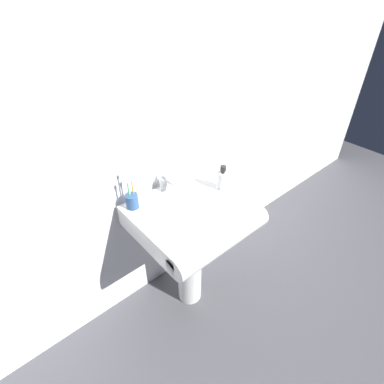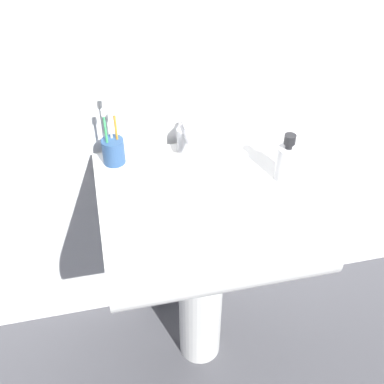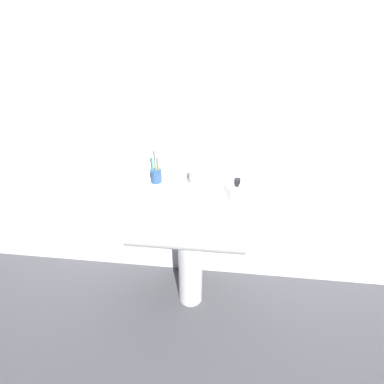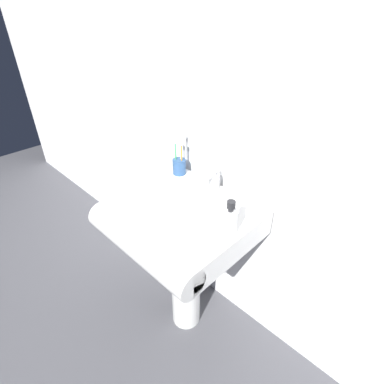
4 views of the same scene
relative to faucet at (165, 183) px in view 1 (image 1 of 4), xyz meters
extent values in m
plane|color=#4C4C51|center=(0.01, -0.19, -0.83)|extent=(6.00, 6.00, 0.00)
cube|color=white|center=(0.01, 0.09, 0.37)|extent=(5.00, 0.05, 2.40)
cylinder|color=white|center=(0.01, -0.19, -0.50)|extent=(0.15, 0.15, 0.66)
cube|color=white|center=(0.01, -0.19, -0.11)|extent=(0.59, 0.49, 0.12)
cylinder|color=white|center=(0.01, -0.44, -0.11)|extent=(0.59, 0.12, 0.12)
cylinder|color=#B7B7BC|center=(0.00, 0.01, -0.01)|extent=(0.05, 0.05, 0.08)
cylinder|color=#B7B7BC|center=(0.00, -0.04, 0.03)|extent=(0.02, 0.09, 0.02)
cube|color=#B7B7BC|center=(0.00, 0.01, 0.04)|extent=(0.01, 0.06, 0.01)
cylinder|color=#2D5184|center=(-0.22, -0.01, -0.01)|extent=(0.07, 0.07, 0.08)
cylinder|color=#3FB266|center=(-0.24, -0.02, 0.04)|extent=(0.01, 0.01, 0.15)
cube|color=white|center=(-0.24, -0.02, 0.13)|extent=(0.01, 0.01, 0.02)
cylinder|color=orange|center=(-0.21, 0.00, 0.04)|extent=(0.01, 0.01, 0.15)
cube|color=white|center=(-0.21, 0.00, 0.12)|extent=(0.01, 0.01, 0.02)
cylinder|color=white|center=(-0.22, 0.01, 0.06)|extent=(0.01, 0.01, 0.19)
cube|color=white|center=(-0.22, 0.01, 0.16)|extent=(0.01, 0.01, 0.02)
cylinder|color=white|center=(0.25, -0.19, 0.01)|extent=(0.06, 0.06, 0.10)
cylinder|color=#262628|center=(0.25, -0.19, 0.07)|extent=(0.02, 0.02, 0.01)
cylinder|color=#262628|center=(0.25, -0.19, 0.09)|extent=(0.03, 0.03, 0.03)
camera|label=1|loc=(-0.78, -1.13, 0.95)|focal=28.00mm
camera|label=2|loc=(-0.25, -1.21, 0.81)|focal=45.00mm
camera|label=3|loc=(0.17, -1.56, 0.83)|focal=28.00mm
camera|label=4|loc=(0.76, -0.92, 0.71)|focal=28.00mm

